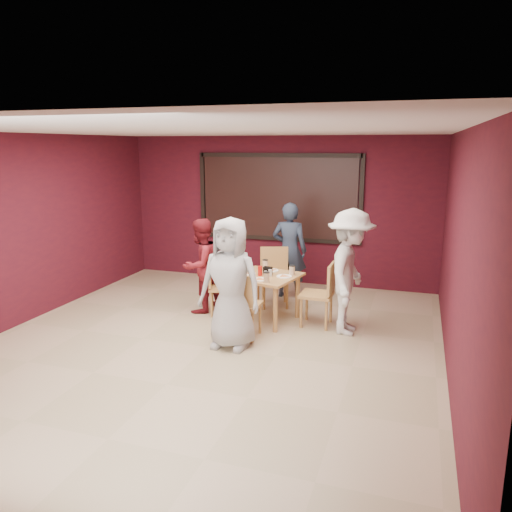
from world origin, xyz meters
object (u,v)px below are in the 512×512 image
(chair_left, at_px, (218,284))
(diner_left, at_px, (201,266))
(chair_right, at_px, (322,291))
(diner_back, at_px, (289,250))
(chair_back, at_px, (275,273))
(dining_table, at_px, (266,280))
(diner_right, at_px, (350,272))
(diner_front, at_px, (231,283))
(chair_front, at_px, (242,302))

(chair_left, xyz_separation_m, diner_left, (-0.30, 0.05, 0.26))
(chair_right, xyz_separation_m, diner_back, (-0.82, 1.26, 0.30))
(chair_back, height_order, chair_right, chair_back)
(dining_table, xyz_separation_m, chair_back, (-0.09, 0.80, -0.09))
(chair_right, distance_m, diner_right, 0.56)
(dining_table, xyz_separation_m, diner_right, (1.27, -0.11, 0.26))
(chair_right, bearing_deg, diner_right, -19.52)
(chair_right, bearing_deg, diner_left, 177.84)
(chair_right, bearing_deg, chair_left, 179.10)
(dining_table, bearing_deg, diner_back, 88.62)
(diner_left, bearing_deg, chair_left, 98.90)
(dining_table, distance_m, diner_back, 1.31)
(dining_table, distance_m, diner_right, 1.30)
(diner_front, bearing_deg, chair_front, 82.72)
(chair_back, bearing_deg, dining_table, -83.44)
(chair_left, bearing_deg, diner_left, 170.90)
(chair_front, distance_m, diner_left, 1.40)
(chair_back, distance_m, chair_right, 1.22)
(diner_left, bearing_deg, diner_front, 56.70)
(diner_left, bearing_deg, diner_back, 153.98)
(chair_front, xyz_separation_m, chair_right, (0.95, 0.85, 0.01))
(chair_front, height_order, chair_back, chair_back)
(chair_left, distance_m, diner_front, 1.40)
(dining_table, relative_size, chair_right, 1.13)
(chair_right, bearing_deg, chair_back, 140.96)
(chair_front, bearing_deg, chair_left, 129.48)
(chair_right, relative_size, diner_left, 0.63)
(diner_back, distance_m, diner_left, 1.65)
(diner_front, xyz_separation_m, diner_back, (0.17, 2.40, -0.03))
(chair_front, height_order, chair_right, chair_right)
(diner_left, relative_size, diner_right, 0.85)
(chair_back, relative_size, diner_back, 0.57)
(diner_left, bearing_deg, dining_table, 102.42)
(dining_table, height_order, diner_left, diner_left)
(chair_left, relative_size, diner_left, 0.57)
(chair_left, bearing_deg, chair_right, -0.90)
(chair_front, xyz_separation_m, diner_front, (-0.05, -0.29, 0.34))
(chair_back, xyz_separation_m, diner_front, (-0.05, -1.91, 0.32))
(dining_table, distance_m, chair_left, 0.83)
(diner_left, distance_m, diner_right, 2.39)
(diner_back, xyz_separation_m, diner_right, (1.23, -1.41, 0.05))
(dining_table, bearing_deg, diner_front, -97.30)
(dining_table, xyz_separation_m, diner_back, (0.03, 1.29, 0.21))
(diner_left, bearing_deg, chair_right, 105.84)
(dining_table, relative_size, chair_back, 1.12)
(chair_right, relative_size, diner_back, 0.57)
(chair_left, height_order, diner_back, diner_back)
(chair_front, xyz_separation_m, chair_left, (-0.72, 0.88, -0.04))
(chair_back, relative_size, chair_left, 1.11)
(chair_front, relative_size, diner_left, 0.62)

